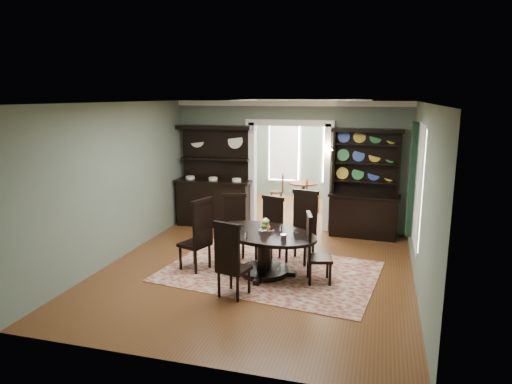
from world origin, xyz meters
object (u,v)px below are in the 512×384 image
dining_table (264,245)px  sideboard (215,191)px  parlor_table (303,191)px  welsh_dresser (364,198)px

dining_table → sideboard: 3.41m
dining_table → sideboard: (-1.96, 2.77, 0.30)m
dining_table → sideboard: sideboard is taller
sideboard → parlor_table: (1.81, 2.20, -0.36)m
dining_table → sideboard: bearing=143.9°
dining_table → parlor_table: size_ratio=2.90×
sideboard → welsh_dresser: 3.55m
welsh_dresser → dining_table: bearing=-116.5°
sideboard → parlor_table: 2.88m
welsh_dresser → parlor_table: (-1.74, 2.18, -0.39)m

